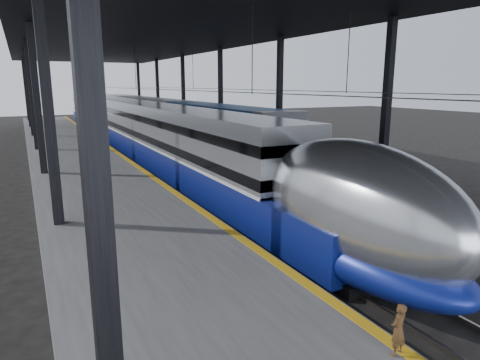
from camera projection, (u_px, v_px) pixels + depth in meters
ground at (270, 271)px, 13.67m from camera, size 160.00×160.00×0.00m
platform at (78, 164)px, 29.42m from camera, size 6.00×80.00×1.00m
yellow_strip at (119, 154)px, 30.55m from camera, size 0.30×80.00×0.01m
rails at (188, 161)px, 33.04m from camera, size 6.52×80.00×0.16m
canopy at (149, 36)px, 29.92m from camera, size 18.00×75.00×9.47m
tgv_train at (135, 129)px, 36.77m from camera, size 3.09×65.20×4.43m
second_train at (155, 117)px, 48.80m from camera, size 3.12×56.05×4.30m
child at (398, 329)px, 7.74m from camera, size 0.41×0.31×1.01m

